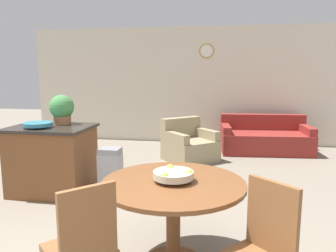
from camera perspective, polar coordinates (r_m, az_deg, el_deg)
name	(u,v)px	position (r m, az deg, el deg)	size (l,w,h in m)	color
wall_back	(197,86)	(7.76, 5.04, 7.01)	(8.00, 0.09, 2.70)	beige
dining_table	(173,201)	(2.82, 0.93, -12.93)	(1.21, 1.21, 0.76)	brown
dining_chair_near_left	(83,243)	(2.41, -14.64, -19.18)	(0.59, 0.59, 0.95)	brown
dining_chair_near_right	(260,248)	(2.37, 15.79, -19.76)	(0.59, 0.59, 0.95)	brown
fruit_bowl	(174,175)	(2.74, 0.97, -8.47)	(0.34, 0.34, 0.11)	#B7B29E
kitchen_island	(52,159)	(4.82, -19.49, -5.49)	(1.08, 0.83, 0.93)	brown
teal_bowl	(38,124)	(4.65, -21.71, 0.27)	(0.38, 0.38, 0.07)	teal
potted_plant	(62,109)	(4.85, -18.00, 2.87)	(0.34, 0.34, 0.41)	#A36642
trash_bin	(111,173)	(4.46, -9.96, -8.08)	(0.28, 0.24, 0.67)	#9E9EA3
couch	(265,139)	(7.20, 16.49, -2.18)	(1.88, 1.10, 0.76)	maroon
armchair	(189,146)	(6.25, 3.67, -3.50)	(1.17, 1.16, 0.79)	#998966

